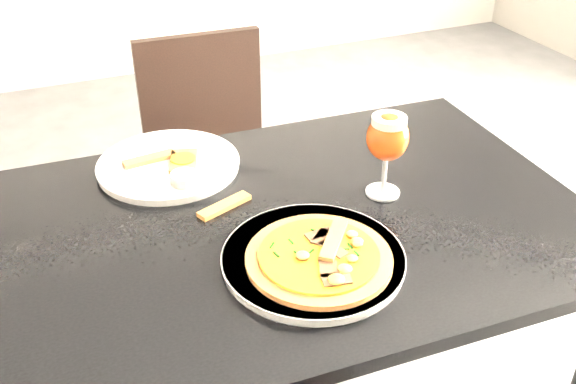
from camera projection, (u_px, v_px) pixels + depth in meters
name	position (u px, v px, depth m)	size (l,w,h in m)	color
dining_table	(292.00, 252.00, 1.35)	(1.23, 0.85, 0.75)	black
chair_far	(215.00, 168.00, 2.00)	(0.41, 0.41, 0.87)	black
plate_main	(313.00, 259.00, 1.17)	(0.33, 0.33, 0.02)	white
pizza	(319.00, 256.00, 1.14)	(0.26, 0.26, 0.03)	#A55B27
plate_second	(169.00, 165.00, 1.46)	(0.32, 0.32, 0.02)	white
crust_scraps	(172.00, 160.00, 1.45)	(0.17, 0.12, 0.01)	#A55B27
loose_crust	(224.00, 206.00, 1.32)	(0.12, 0.03, 0.01)	#A55B27
sauce_cup	(184.00, 181.00, 1.37)	(0.06, 0.06, 0.04)	beige
beer_glass	(388.00, 138.00, 1.30)	(0.09, 0.09, 0.18)	#B1B5BA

